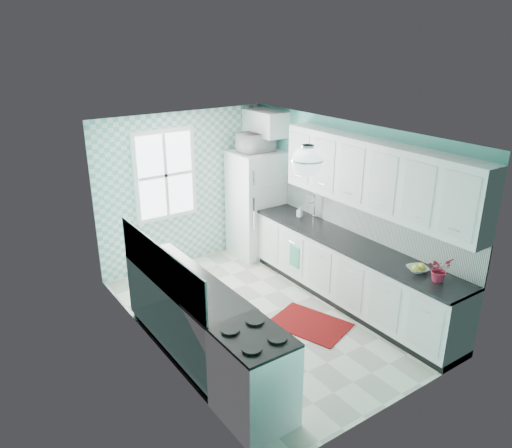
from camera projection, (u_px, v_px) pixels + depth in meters
floor at (263, 316)px, 6.85m from camera, size 3.00×4.40×0.02m
ceiling at (264, 133)px, 5.95m from camera, size 3.00×4.40×0.02m
wall_back at (185, 189)px, 8.09m from camera, size 3.00×0.02×2.50m
wall_front at (400, 302)px, 4.70m from camera, size 3.00×0.02×2.50m
wall_left at (155, 259)px, 5.60m from camera, size 0.02×4.40×2.50m
wall_right at (349, 208)px, 7.20m from camera, size 0.02×4.40×2.50m
accent_wall at (185, 189)px, 8.08m from camera, size 3.00×0.01×2.50m
window at (165, 175)px, 7.76m from camera, size 1.04×0.05×1.44m
backsplash_right at (368, 220)px, 6.90m from camera, size 0.02×3.60×0.51m
backsplash_left at (160, 265)px, 5.57m from camera, size 0.02×2.15×0.51m
upper_cabinets_right at (376, 176)px, 6.41m from camera, size 0.33×3.20×0.90m
upper_cabinet_fridge at (264, 123)px, 8.13m from camera, size 0.40×0.74×0.40m
ceiling_light at (307, 161)px, 5.40m from camera, size 0.34×0.34×0.35m
base_cabinets_right at (349, 274)px, 7.02m from camera, size 0.60×3.60×0.90m
countertop_right at (351, 243)px, 6.84m from camera, size 0.63×3.60×0.04m
base_cabinets_left at (186, 315)px, 5.99m from camera, size 0.60×2.15×0.90m
countertop_left at (185, 280)px, 5.83m from camera, size 0.63×2.15×0.04m
fridge at (256, 204)px, 8.48m from camera, size 0.79×0.78×1.80m
stove at (254, 376)px, 4.87m from camera, size 0.62×0.78×0.94m
sink at (305, 221)px, 7.62m from camera, size 0.53×0.44×0.53m
rug at (310, 324)px, 6.62m from camera, size 0.97×1.15×0.02m
dish_towel at (295, 257)px, 7.49m from camera, size 0.10×0.21×0.33m
fruit_bowl at (418, 269)px, 5.98m from camera, size 0.31×0.31×0.06m
potted_plant at (439, 269)px, 5.72m from camera, size 0.27×0.24×0.29m
soap_bottle at (300, 212)px, 7.75m from camera, size 0.09×0.10×0.16m
microwave at (256, 142)px, 8.10m from camera, size 0.58×0.41×0.31m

